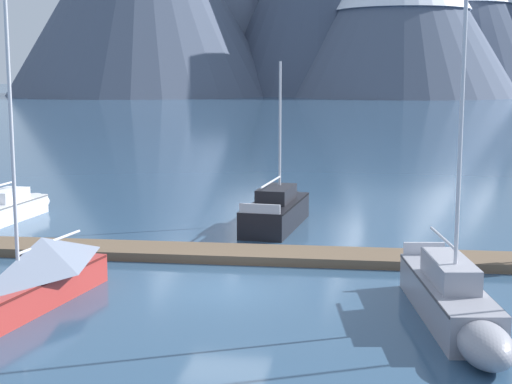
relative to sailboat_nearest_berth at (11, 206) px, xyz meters
name	(u,v)px	position (x,y,z in m)	size (l,w,h in m)	color
ground_plane	(225,291)	(11.36, -9.66, -0.54)	(700.00, 700.00, 0.00)	#2D4C6B
mountain_rear_spur	(461,3)	(38.83, 196.49, 24.50)	(56.51, 56.51, 47.41)	#424C60
dock	(247,254)	(11.36, -5.66, -0.40)	(27.80, 2.52, 0.30)	brown
sailboat_nearest_berth	(11,206)	(0.00, 0.00, 0.00)	(1.96, 5.40, 7.49)	silver
sailboat_second_berth	(32,275)	(6.47, -11.94, 0.33)	(2.37, 6.92, 9.11)	#B2332D
sailboat_mid_dock_port	(279,209)	(11.71, 0.42, 0.12)	(2.31, 7.10, 6.75)	black
sailboat_mid_dock_starboard	(453,301)	(17.64, -11.89, 0.10)	(2.35, 7.59, 8.22)	#93939E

